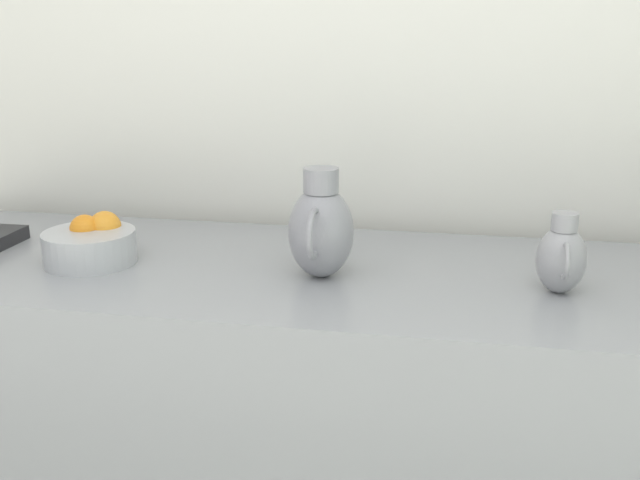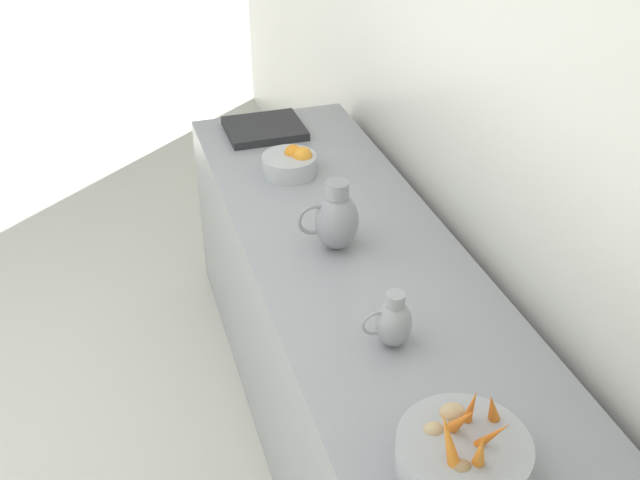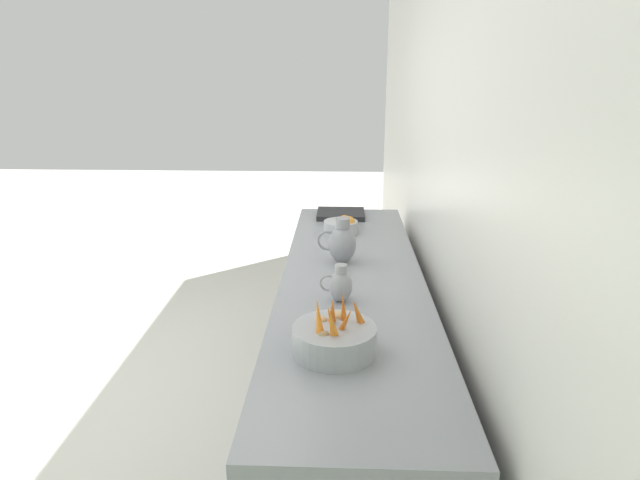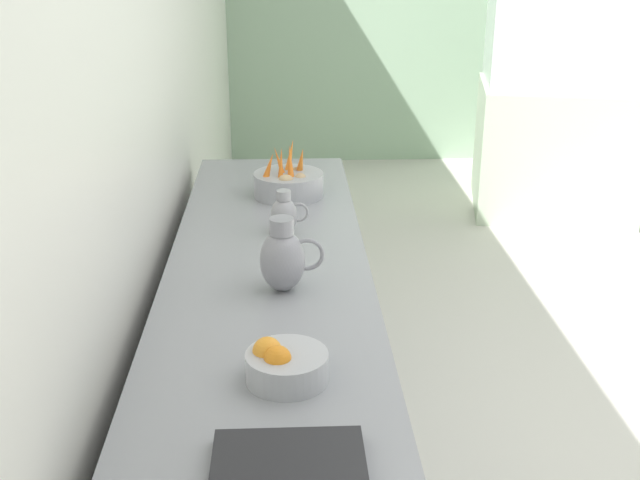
{
  "view_description": "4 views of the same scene",
  "coord_description": "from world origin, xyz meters",
  "px_view_note": "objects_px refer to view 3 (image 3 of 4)",
  "views": [
    {
      "loc": [
        0.15,
        0.29,
        1.43
      ],
      "look_at": [
        -1.39,
        -0.01,
        0.97
      ],
      "focal_mm": 40.99,
      "sensor_mm": 36.0,
      "label": 1
    },
    {
      "loc": [
        -0.73,
        2.0,
        2.28
      ],
      "look_at": [
        -1.34,
        0.05,
        0.96
      ],
      "focal_mm": 41.55,
      "sensor_mm": 36.0,
      "label": 2
    },
    {
      "loc": [
        -1.41,
        2.81,
        1.88
      ],
      "look_at": [
        -1.3,
        -0.02,
        1.0
      ],
      "focal_mm": 30.61,
      "sensor_mm": 36.0,
      "label": 3
    },
    {
      "loc": [
        -1.41,
        -2.41,
        1.99
      ],
      "look_at": [
        -1.28,
        0.26,
        0.94
      ],
      "focal_mm": 44.34,
      "sensor_mm": 36.0,
      "label": 4
    }
  ],
  "objects_px": {
    "vegetable_colander": "(334,338)",
    "orange_bowl": "(342,226)",
    "metal_pitcher_tall": "(342,243)",
    "metal_pitcher_short": "(340,285)"
  },
  "relations": [
    {
      "from": "vegetable_colander",
      "to": "orange_bowl",
      "type": "height_order",
      "value": "vegetable_colander"
    },
    {
      "from": "metal_pitcher_tall",
      "to": "orange_bowl",
      "type": "bearing_deg",
      "value": -89.99
    },
    {
      "from": "vegetable_colander",
      "to": "metal_pitcher_short",
      "type": "bearing_deg",
      "value": -92.38
    },
    {
      "from": "vegetable_colander",
      "to": "metal_pitcher_tall",
      "type": "bearing_deg",
      "value": -91.42
    },
    {
      "from": "orange_bowl",
      "to": "vegetable_colander",
      "type": "bearing_deg",
      "value": 89.1
    },
    {
      "from": "vegetable_colander",
      "to": "metal_pitcher_tall",
      "type": "distance_m",
      "value": 1.01
    },
    {
      "from": "vegetable_colander",
      "to": "metal_pitcher_tall",
      "type": "relative_size",
      "value": 1.24
    },
    {
      "from": "metal_pitcher_tall",
      "to": "metal_pitcher_short",
      "type": "distance_m",
      "value": 0.53
    },
    {
      "from": "metal_pitcher_short",
      "to": "vegetable_colander",
      "type": "bearing_deg",
      "value": 87.62
    },
    {
      "from": "orange_bowl",
      "to": "metal_pitcher_short",
      "type": "xyz_separation_m",
      "value": [
        0.0,
        1.1,
        0.03
      ]
    }
  ]
}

